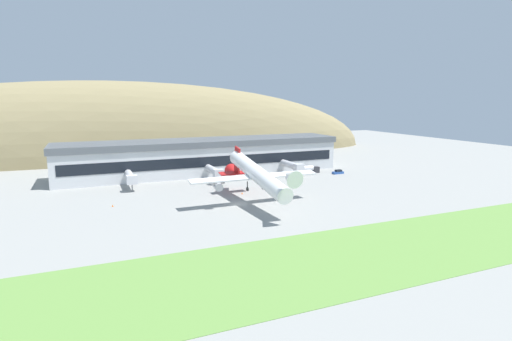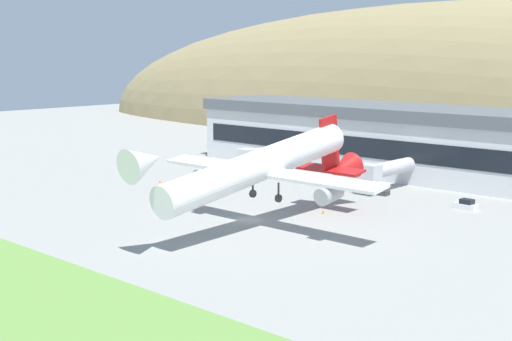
{
  "view_description": "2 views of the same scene",
  "coord_description": "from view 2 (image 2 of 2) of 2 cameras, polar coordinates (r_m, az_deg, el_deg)",
  "views": [
    {
      "loc": [
        -38.28,
        -104.12,
        29.73
      ],
      "look_at": [
        4.55,
        -2.91,
        9.97
      ],
      "focal_mm": 28.0,
      "sensor_mm": 36.0,
      "label": 1
    },
    {
      "loc": [
        70.24,
        -74.59,
        24.39
      ],
      "look_at": [
        1.17,
        0.68,
        7.44
      ],
      "focal_mm": 50.0,
      "sensor_mm": 36.0,
      "label": 2
    }
  ],
  "objects": [
    {
      "name": "traffic_cone_0",
      "position": [
        136.42,
        -7.69,
        -0.84
      ],
      "size": [
        0.52,
        0.52,
        0.58
      ],
      "color": "orange",
      "rests_on": "ground_plane"
    },
    {
      "name": "service_car_2",
      "position": [
        125.58,
        9.73,
        -1.62
      ],
      "size": [
        4.15,
        2.0,
        1.55
      ],
      "color": "#333338",
      "rests_on": "ground_plane"
    },
    {
      "name": "hill_backdrop",
      "position": [
        214.23,
        15.12,
        2.56
      ],
      "size": [
        306.05,
        56.61,
        77.74
      ],
      "primitive_type": "ellipsoid",
      "color": "#8E7F56",
      "rests_on": "ground_plane"
    },
    {
      "name": "service_car_0",
      "position": [
        116.85,
        16.46,
        -2.67
      ],
      "size": [
        3.74,
        2.03,
        1.68
      ],
      "color": "silver",
      "rests_on": "ground_plane"
    },
    {
      "name": "traffic_cone_1",
      "position": [
        109.96,
        5.41,
        -3.29
      ],
      "size": [
        0.52,
        0.52,
        0.58
      ],
      "color": "orange",
      "rests_on": "ground_plane"
    },
    {
      "name": "jetway_1",
      "position": [
        128.0,
        10.31,
        0.1
      ],
      "size": [
        3.38,
        14.43,
        5.43
      ],
      "color": "silver",
      "rests_on": "ground_plane"
    },
    {
      "name": "ground_plane",
      "position": [
        105.32,
        -0.72,
        -3.97
      ],
      "size": [
        421.0,
        421.0,
        0.0
      ],
      "primitive_type": "plane",
      "color": "gray"
    },
    {
      "name": "cargo_airplane",
      "position": [
        98.77,
        0.49,
        0.28
      ],
      "size": [
        38.21,
        45.42,
        11.51
      ],
      "color": "white"
    },
    {
      "name": "jetway_0",
      "position": [
        145.54,
        0.61,
        1.36
      ],
      "size": [
        3.38,
        14.09,
        5.43
      ],
      "color": "silver",
      "rests_on": "ground_plane"
    },
    {
      "name": "terminal_building",
      "position": [
        142.23,
        14.58,
        2.42
      ],
      "size": [
        111.72,
        20.74,
        13.8
      ],
      "color": "silver",
      "rests_on": "ground_plane"
    }
  ]
}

